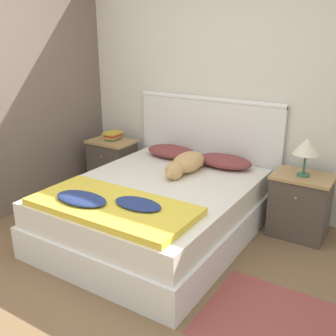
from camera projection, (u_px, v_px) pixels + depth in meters
name	position (u px, v px, depth m)	size (l,w,h in m)	color
ground_plane	(89.00, 302.00, 2.77)	(16.00, 16.00, 0.00)	brown
wall_back	(224.00, 85.00, 4.05)	(9.00, 0.06, 2.55)	silver
wall_side_left	(29.00, 85.00, 4.04)	(0.06, 3.10, 2.55)	#706056
bed	(157.00, 211.00, 3.60)	(1.57, 1.95, 0.50)	white
headboard	(207.00, 148.00, 4.28)	(1.65, 0.06, 1.16)	white
nightstand_left	(113.00, 164.00, 4.70)	(0.52, 0.40, 0.59)	#4C4238
nightstand_right	(300.00, 205.00, 3.59)	(0.52, 0.40, 0.59)	#4C4238
pillow_left	(172.00, 152.00, 4.26)	(0.58, 0.32, 0.13)	brown
pillow_right	(224.00, 161.00, 3.95)	(0.58, 0.32, 0.13)	brown
quilt	(111.00, 205.00, 3.02)	(1.32, 0.63, 0.10)	yellow
dog	(186.00, 164.00, 3.79)	(0.26, 0.68, 0.19)	tan
book_stack	(113.00, 136.00, 4.61)	(0.16, 0.22, 0.10)	#337547
table_lamp	(306.00, 147.00, 3.39)	(0.23, 0.23, 0.35)	#336B4C
rug	(272.00, 321.00, 2.58)	(0.90, 0.81, 0.00)	#93423D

